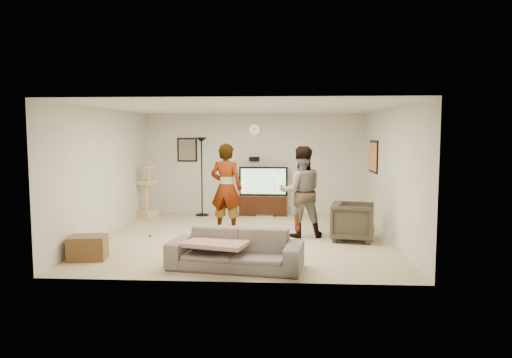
# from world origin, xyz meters

# --- Properties ---
(floor) EXTENTS (5.50, 5.50, 0.02)m
(floor) POSITION_xyz_m (0.00, 0.00, -0.01)
(floor) COLOR tan
(floor) RESTS_ON ground
(ceiling) EXTENTS (5.50, 5.50, 0.02)m
(ceiling) POSITION_xyz_m (0.00, 0.00, 2.51)
(ceiling) COLOR silver
(ceiling) RESTS_ON wall_back
(wall_back) EXTENTS (5.50, 0.04, 2.50)m
(wall_back) POSITION_xyz_m (0.00, 2.75, 1.25)
(wall_back) COLOR beige
(wall_back) RESTS_ON floor
(wall_front) EXTENTS (5.50, 0.04, 2.50)m
(wall_front) POSITION_xyz_m (0.00, -2.75, 1.25)
(wall_front) COLOR beige
(wall_front) RESTS_ON floor
(wall_left) EXTENTS (0.04, 5.50, 2.50)m
(wall_left) POSITION_xyz_m (-2.75, 0.00, 1.25)
(wall_left) COLOR beige
(wall_left) RESTS_ON floor
(wall_right) EXTENTS (0.04, 5.50, 2.50)m
(wall_right) POSITION_xyz_m (2.75, 0.00, 1.25)
(wall_right) COLOR beige
(wall_right) RESTS_ON floor
(wall_clock) EXTENTS (0.26, 0.04, 0.26)m
(wall_clock) POSITION_xyz_m (0.00, 2.72, 2.10)
(wall_clock) COLOR silver
(wall_clock) RESTS_ON wall_back
(wall_speaker) EXTENTS (0.25, 0.10, 0.10)m
(wall_speaker) POSITION_xyz_m (0.00, 2.69, 1.38)
(wall_speaker) COLOR black
(wall_speaker) RESTS_ON wall_back
(picture_back) EXTENTS (0.42, 0.03, 0.52)m
(picture_back) POSITION_xyz_m (-1.70, 2.73, 1.60)
(picture_back) COLOR #716756
(picture_back) RESTS_ON wall_back
(picture_right) EXTENTS (0.03, 0.78, 0.62)m
(picture_right) POSITION_xyz_m (2.73, 1.60, 1.50)
(picture_right) COLOR #FF8542
(picture_right) RESTS_ON wall_right
(tv_stand) EXTENTS (1.17, 0.45, 0.49)m
(tv_stand) POSITION_xyz_m (0.24, 2.50, 0.24)
(tv_stand) COLOR black
(tv_stand) RESTS_ON floor
(console_box) EXTENTS (0.40, 0.30, 0.07)m
(console_box) POSITION_xyz_m (0.29, 2.11, 0.04)
(console_box) COLOR silver
(console_box) RESTS_ON floor
(tv) EXTENTS (1.19, 0.08, 0.71)m
(tv) POSITION_xyz_m (0.24, 2.50, 0.84)
(tv) COLOR black
(tv) RESTS_ON tv_stand
(tv_screen) EXTENTS (1.10, 0.01, 0.62)m
(tv_screen) POSITION_xyz_m (0.24, 2.46, 0.84)
(tv_screen) COLOR #58F0C0
(tv_screen) RESTS_ON tv
(floor_lamp) EXTENTS (0.32, 0.32, 1.92)m
(floor_lamp) POSITION_xyz_m (-1.27, 2.34, 0.96)
(floor_lamp) COLOR black
(floor_lamp) RESTS_ON floor
(cat_tree) EXTENTS (0.53, 0.53, 1.26)m
(cat_tree) POSITION_xyz_m (-2.53, 1.92, 0.63)
(cat_tree) COLOR tan
(cat_tree) RESTS_ON floor
(person_left) EXTENTS (0.74, 0.57, 1.82)m
(person_left) POSITION_xyz_m (-0.43, 0.41, 0.91)
(person_left) COLOR gray
(person_left) RESTS_ON floor
(person_right) EXTENTS (0.94, 0.77, 1.77)m
(person_right) POSITION_xyz_m (1.08, 0.13, 0.89)
(person_right) COLOR #25588B
(person_right) RESTS_ON floor
(sofa) EXTENTS (2.08, 1.05, 0.58)m
(sofa) POSITION_xyz_m (0.02, -2.11, 0.29)
(sofa) COLOR slate
(sofa) RESTS_ON floor
(throw_blanket) EXTENTS (1.06, 0.92, 0.06)m
(throw_blanket) POSITION_xyz_m (-0.24, -2.11, 0.39)
(throw_blanket) COLOR tan
(throw_blanket) RESTS_ON sofa
(beer_bottle) EXTENTS (0.06, 0.06, 0.25)m
(beer_bottle) POSITION_xyz_m (0.94, -2.11, 0.71)
(beer_bottle) COLOR #47280C
(beer_bottle) RESTS_ON sofa
(armchair) EXTENTS (0.92, 0.90, 0.72)m
(armchair) POSITION_xyz_m (2.05, -0.14, 0.36)
(armchair) COLOR #373227
(armchair) RESTS_ON floor
(side_table) EXTENTS (0.63, 0.51, 0.38)m
(side_table) POSITION_xyz_m (-2.40, -1.75, 0.19)
(side_table) COLOR brown
(side_table) RESTS_ON floor
(toy_ball) EXTENTS (0.06, 0.06, 0.06)m
(toy_ball) POSITION_xyz_m (-1.86, -0.11, 0.03)
(toy_ball) COLOR #00769B
(toy_ball) RESTS_ON floor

